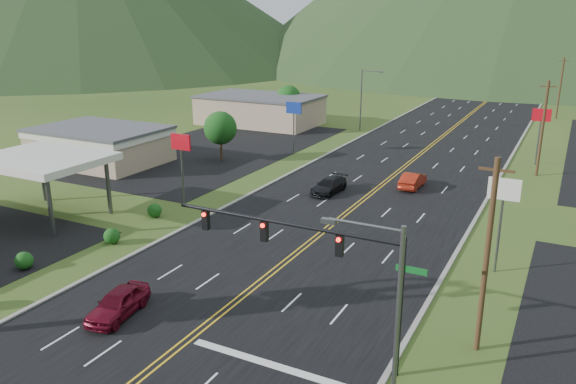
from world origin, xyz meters
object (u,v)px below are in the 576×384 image
at_px(car_red_far, 413,180).
at_px(streetlight_east, 389,320).
at_px(gas_canopy, 42,161).
at_px(car_dark_mid, 329,186).
at_px(car_red_near, 118,304).
at_px(streetlight_west, 363,96).
at_px(traffic_signal, 319,255).

bearing_deg(car_red_far, streetlight_east, 104.39).
distance_m(streetlight_east, gas_canopy, 35.28).
height_order(gas_canopy, car_dark_mid, gas_canopy).
bearing_deg(car_red_near, car_dark_mid, 78.32).
relative_size(streetlight_west, car_red_near, 2.00).
distance_m(streetlight_west, gas_canopy, 49.10).
relative_size(streetlight_east, car_red_near, 2.00).
bearing_deg(car_red_near, gas_canopy, 141.17).
height_order(car_red_near, car_dark_mid, car_red_near).
height_order(traffic_signal, car_red_near, traffic_signal).
bearing_deg(streetlight_east, streetlight_west, 110.86).
distance_m(streetlight_east, car_dark_mid, 32.87).
bearing_deg(streetlight_west, traffic_signal, -72.03).
xyz_separation_m(traffic_signal, streetlight_west, (-18.16, 56.00, -0.15)).
height_order(streetlight_east, car_red_near, streetlight_east).
relative_size(streetlight_east, car_dark_mid, 1.84).
relative_size(car_red_near, car_red_far, 0.97).
bearing_deg(streetlight_west, car_dark_mid, -75.52).
height_order(traffic_signal, car_dark_mid, traffic_signal).
bearing_deg(gas_canopy, traffic_signal, -15.70).
bearing_deg(gas_canopy, streetlight_west, 77.87).
bearing_deg(car_red_near, car_red_far, 67.23).
bearing_deg(gas_canopy, streetlight_east, -19.88).
bearing_deg(car_dark_mid, traffic_signal, -63.31).
bearing_deg(streetlight_east, car_red_far, 103.42).
bearing_deg(streetlight_west, car_red_far, -60.22).
bearing_deg(streetlight_east, car_red_near, 172.26).
xyz_separation_m(traffic_signal, car_red_far, (-3.51, 30.39, -4.56)).
bearing_deg(car_red_far, gas_canopy, 42.84).
height_order(car_red_near, car_red_far, car_red_near).
bearing_deg(car_dark_mid, streetlight_east, -58.29).
relative_size(traffic_signal, car_red_far, 2.81).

